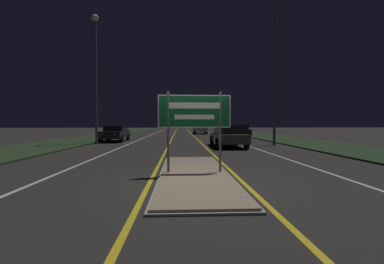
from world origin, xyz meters
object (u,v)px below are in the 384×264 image
Objects in this scene: car_receding_1 at (238,131)px; car_approaching_0 at (115,133)px; highway_sign at (194,115)px; car_receding_0 at (228,136)px; streetlight_right_near at (275,55)px; car_receding_2 at (200,128)px; streetlight_left_near at (96,63)px.

car_approaching_0 is (-11.49, -4.38, -0.03)m from car_receding_1.
car_receding_1 is (5.58, 18.78, -1.05)m from highway_sign.
streetlight_right_near is at bearing 17.41° from car_receding_0.
car_approaching_0 is (-5.92, 14.40, -1.08)m from highway_sign.
streetlight_right_near is 2.54× the size of car_receding_1.
car_receding_2 is at bearing 100.62° from streetlight_right_near.
car_approaching_0 is at bearing -159.14° from car_receding_1.
streetlight_right_near reaches higher than highway_sign.
car_receding_0 is (2.71, 8.93, -1.06)m from highway_sign.
streetlight_left_near is 2.22× the size of car_approaching_0.
car_receding_0 reaches higher than car_approaching_0.
car_receding_1 is at bearing 20.86° from car_approaching_0.
streetlight_right_near is at bearing -86.13° from car_receding_1.
car_approaching_0 is at bearing 78.68° from streetlight_left_near.
highway_sign reaches higher than car_receding_0.
streetlight_left_near reaches higher than car_receding_2.
car_receding_0 is 20.55m from car_receding_2.
streetlight_right_near is 2.51× the size of car_approaching_0.
car_approaching_0 is at bearing 112.34° from highway_sign.
car_receding_1 is 0.90× the size of car_receding_2.
car_receding_0 is at bearing -32.35° from car_approaching_0.
highway_sign is at bearing -60.24° from streetlight_left_near.
car_receding_2 is (9.04, 18.08, -5.10)m from streetlight_left_near.
streetlight_right_near reaches higher than car_receding_1.
car_receding_1 reaches higher than car_receding_0.
car_receding_1 is at bearing 73.46° from highway_sign.
car_receding_0 is at bearing -106.24° from car_receding_1.
highway_sign reaches higher than car_receding_1.
car_receding_1 is at bearing 31.39° from streetlight_left_near.
streetlight_left_near is 12.77m from streetlight_right_near.
car_receding_0 is 0.97× the size of car_receding_2.
streetlight_right_near is at bearing -79.38° from car_receding_2.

